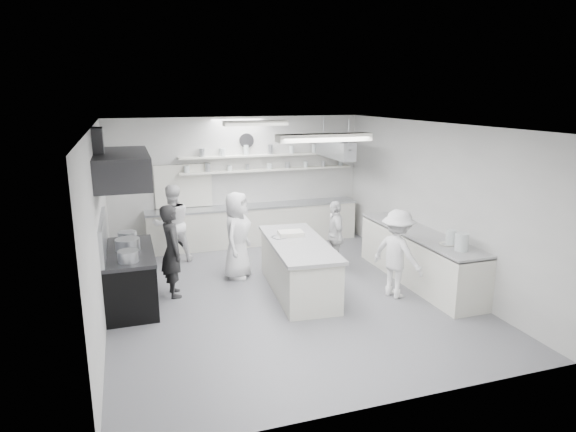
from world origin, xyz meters
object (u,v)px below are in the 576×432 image
object	(u,v)px
back_counter	(255,225)
cook_stove	(172,251)
prep_island	(298,268)
stove	(130,279)
right_counter	(419,258)
cook_back	(172,224)

from	to	relation	value
back_counter	cook_stove	distance (m)	3.42
prep_island	stove	bearing A→B (deg)	177.84
right_counter	cook_stove	size ratio (longest dim) A/B	1.99
cook_stove	cook_back	size ratio (longest dim) A/B	0.99
right_counter	prep_island	bearing A→B (deg)	173.92
stove	prep_island	world-z (taller)	stove
prep_island	cook_back	world-z (taller)	cook_back
stove	cook_back	world-z (taller)	cook_back
cook_stove	right_counter	bearing A→B (deg)	-104.14
stove	back_counter	distance (m)	4.03
cook_stove	cook_back	xyz separation A→B (m)	(0.18, 1.88, 0.01)
right_counter	cook_back	world-z (taller)	cook_back
stove	cook_back	size ratio (longest dim) A/B	1.07
prep_island	cook_stove	distance (m)	2.26
stove	right_counter	world-z (taller)	right_counter
stove	prep_island	size ratio (longest dim) A/B	0.75
right_counter	prep_island	xyz separation A→B (m)	(-2.35, 0.25, -0.02)
stove	back_counter	size ratio (longest dim) A/B	0.36
stove	prep_island	distance (m)	2.92
stove	right_counter	bearing A→B (deg)	-6.52
prep_island	cook_back	bearing A→B (deg)	134.27
back_counter	cook_stove	size ratio (longest dim) A/B	3.02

